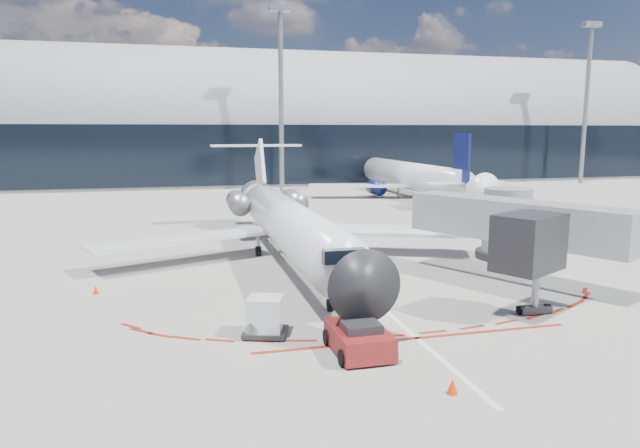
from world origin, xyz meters
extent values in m
plane|color=gray|center=(0.00, 0.00, 0.00)|extent=(260.00, 260.00, 0.00)
cube|color=silver|center=(0.00, 2.00, 0.01)|extent=(0.25, 40.00, 0.01)
cube|color=maroon|center=(0.00, -11.50, 0.01)|extent=(14.00, 0.25, 0.01)
cube|color=gray|center=(0.00, 65.00, 5.00)|extent=(150.00, 24.00, 10.00)
cylinder|color=gray|center=(0.00, 65.00, 10.00)|extent=(150.00, 24.00, 24.00)
cube|color=black|center=(0.00, 52.95, 5.00)|extent=(150.00, 0.20, 9.00)
cube|color=gray|center=(9.00, -4.50, 3.60)|extent=(8.22, 12.61, 2.30)
cube|color=black|center=(5.95, -10.24, 3.60)|extent=(3.86, 3.44, 2.60)
cylinder|color=gray|center=(6.75, -9.84, 1.20)|extent=(0.36, 0.36, 2.40)
cube|color=black|center=(6.75, -9.84, 0.22)|extent=(1.60, 0.60, 0.30)
cylinder|color=gray|center=(12.05, 1.24, 2.40)|extent=(3.20, 3.20, 4.80)
cylinder|color=black|center=(12.05, 1.24, 0.25)|extent=(4.00, 4.00, 0.50)
cylinder|color=gray|center=(5.00, 48.00, 12.50)|extent=(0.70, 0.70, 25.00)
cylinder|color=gray|center=(55.00, 48.00, 12.50)|extent=(0.70, 0.70, 25.00)
cylinder|color=silver|center=(-2.60, 3.16, 2.62)|extent=(3.01, 24.54, 3.01)
cone|color=black|center=(-2.60, -10.67, 2.62)|extent=(3.01, 3.12, 3.01)
cone|color=silver|center=(-2.60, 17.44, 2.62)|extent=(3.01, 4.02, 3.01)
cube|color=black|center=(-2.60, -8.88, 3.23)|extent=(1.90, 1.56, 0.61)
cube|color=silver|center=(-9.52, 4.84, 1.62)|extent=(11.95, 7.08, 0.35)
cube|color=silver|center=(4.31, 4.84, 1.62)|extent=(11.95, 7.08, 0.35)
cube|color=silver|center=(-2.60, 16.33, 5.30)|extent=(0.28, 5.23, 5.33)
cube|color=silver|center=(-2.60, 18.67, 7.31)|extent=(8.03, 1.78, 0.18)
cylinder|color=slate|center=(-4.89, 12.98, 2.90)|extent=(1.67, 3.79, 1.67)
cylinder|color=slate|center=(-0.32, 12.98, 2.90)|extent=(1.67, 3.79, 1.67)
cylinder|color=black|center=(-2.60, -7.10, 0.31)|extent=(0.25, 0.62, 0.62)
cylinder|color=black|center=(-4.28, 5.95, 0.36)|extent=(0.33, 0.71, 0.71)
cylinder|color=black|center=(-0.93, 5.95, 0.36)|extent=(0.33, 0.71, 0.71)
cylinder|color=gray|center=(-2.60, -7.10, 0.61)|extent=(0.20, 0.20, 1.23)
cube|color=#60170D|center=(-2.87, -12.40, 0.55)|extent=(2.03, 3.23, 0.91)
cube|color=black|center=(-2.87, -12.70, 1.16)|extent=(1.42, 1.22, 0.35)
cylinder|color=gray|center=(-2.88, -10.18, 0.35)|extent=(0.12, 2.62, 0.10)
cylinder|color=black|center=(-3.82, -13.51, 0.32)|extent=(0.29, 0.65, 0.64)
cylinder|color=black|center=(-1.91, -13.50, 0.32)|extent=(0.29, 0.65, 0.64)
cylinder|color=black|center=(-3.83, -11.30, 0.32)|extent=(0.29, 0.65, 0.64)
cylinder|color=black|center=(-1.92, -11.28, 0.32)|extent=(0.29, 0.65, 0.64)
imported|color=#CDE718|center=(-3.16, -11.86, 0.83)|extent=(0.71, 0.60, 1.66)
cube|color=black|center=(-6.15, -9.64, 0.16)|extent=(2.19, 2.02, 0.20)
cube|color=silver|center=(-6.15, -9.64, 0.97)|extent=(1.79, 1.73, 1.44)
cylinder|color=black|center=(-7.02, -9.97, 0.09)|extent=(0.14, 0.20, 0.18)
cylinder|color=black|center=(-5.65, -10.42, 0.09)|extent=(0.14, 0.20, 0.18)
cylinder|color=black|center=(-6.65, -8.86, 0.09)|extent=(0.14, 0.20, 0.18)
cylinder|color=black|center=(-5.28, -9.31, 0.09)|extent=(0.14, 0.20, 0.18)
cone|color=red|center=(-14.01, -1.23, 0.23)|extent=(0.33, 0.33, 0.46)
cone|color=red|center=(-0.93, -16.54, 0.27)|extent=(0.38, 0.38, 0.53)
camera|label=1|loc=(-9.52, -32.73, 8.66)|focal=32.00mm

